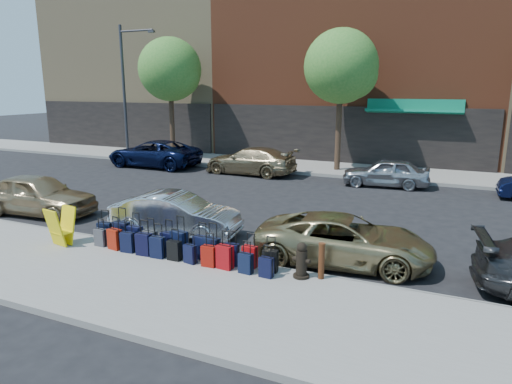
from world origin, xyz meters
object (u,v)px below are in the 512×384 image
at_px(car_near_0, 38,195).
at_px(car_far_1, 250,161).
at_px(streetlight, 126,84).
at_px(car_far_2, 386,172).
at_px(fire_hydrant, 302,261).
at_px(car_near_1, 176,215).
at_px(tree_center, 344,68).
at_px(tree_left, 172,71).
at_px(car_far_0, 154,153).
at_px(bollard, 321,260).
at_px(suitcase_front_5, 179,243).
at_px(display_rack, 61,227).
at_px(car_near_2, 344,240).

xyz_separation_m(car_near_0, car_far_1, (3.69, 10.17, -0.02)).
distance_m(streetlight, car_far_2, 16.84).
relative_size(fire_hydrant, car_far_2, 0.22).
bearing_deg(streetlight, fire_hydrant, -40.21).
xyz_separation_m(fire_hydrant, car_far_1, (-6.84, 11.91, 0.17)).
bearing_deg(car_near_0, car_near_1, -94.14).
distance_m(tree_center, car_far_1, 6.72).
distance_m(tree_left, car_far_2, 14.37).
bearing_deg(streetlight, car_far_0, -30.09).
distance_m(fire_hydrant, bollard, 0.46).
xyz_separation_m(car_near_1, car_far_0, (-8.19, 9.95, 0.10)).
bearing_deg(car_far_1, car_far_0, -85.64).
xyz_separation_m(tree_left, tree_center, (10.50, 0.00, 0.00)).
distance_m(suitcase_front_5, car_far_0, 15.09).
xyz_separation_m(car_near_1, car_far_1, (-2.15, 10.12, 0.05)).
distance_m(fire_hydrant, display_rack, 6.91).
relative_size(tree_left, car_near_0, 1.69).
height_order(fire_hydrant, car_far_1, car_far_1).
height_order(tree_center, display_rack, tree_center).
bearing_deg(suitcase_front_5, car_near_2, 34.46).
distance_m(car_near_0, car_far_2, 14.59).
distance_m(display_rack, car_near_1, 3.27).
bearing_deg(fire_hydrant, suitcase_front_5, -172.94).
bearing_deg(suitcase_front_5, streetlight, 145.04).
relative_size(car_near_1, car_far_0, 0.73).
relative_size(bollard, car_near_0, 0.20).
relative_size(car_far_1, car_far_2, 1.27).
height_order(car_near_0, car_far_1, car_near_0).
height_order(tree_left, car_near_2, tree_left).
bearing_deg(car_near_0, car_far_2, -51.58).
bearing_deg(car_near_0, car_far_1, -24.59).
height_order(streetlight, display_rack, streetlight).
xyz_separation_m(tree_center, car_far_1, (-4.16, -2.41, -4.70)).
bearing_deg(car_near_0, car_near_2, -95.02).
xyz_separation_m(tree_left, suitcase_front_5, (9.79, -14.31, -4.92)).
bearing_deg(car_far_2, streetlight, -102.25).
distance_m(bollard, car_far_2, 11.59).
bearing_deg(car_near_0, tree_center, -36.61).
relative_size(tree_left, tree_center, 1.00).
distance_m(suitcase_front_5, car_near_1, 2.20).
xyz_separation_m(tree_left, car_near_2, (13.78, -12.66, -4.78)).
xyz_separation_m(streetlight, display_rack, (9.24, -14.26, -3.98)).
relative_size(tree_center, car_near_1, 1.82).
xyz_separation_m(display_rack, car_far_1, (0.04, 12.54, 0.03)).
bearing_deg(car_far_1, car_near_1, 14.80).
height_order(tree_left, car_near_1, tree_left).
height_order(tree_left, bollard, tree_left).
height_order(bollard, car_near_1, car_near_1).
distance_m(tree_left, car_near_0, 13.69).
xyz_separation_m(tree_center, fire_hydrant, (2.68, -14.33, -4.87)).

